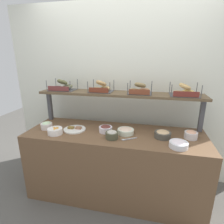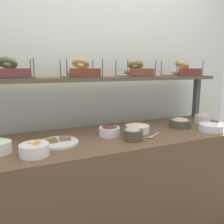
{
  "view_description": "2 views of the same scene",
  "coord_description": "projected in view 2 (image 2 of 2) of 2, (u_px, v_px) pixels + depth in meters",
  "views": [
    {
      "loc": [
        0.39,
        -1.92,
        1.71
      ],
      "look_at": [
        -0.05,
        0.07,
        1.08
      ],
      "focal_mm": 28.81,
      "sensor_mm": 36.0,
      "label": 1
    },
    {
      "loc": [
        -0.78,
        -1.53,
        1.35
      ],
      "look_at": [
        -0.08,
        0.03,
        1.02
      ],
      "focal_mm": 36.84,
      "sensor_mm": 36.0,
      "label": 2
    }
  ],
  "objects": [
    {
      "name": "deli_counter",
      "position": [
        122.0,
        185.0,
        1.86
      ],
      "size": [
        2.1,
        0.7,
        0.85
      ],
      "primitive_type": "cube",
      "color": "brown",
      "rests_on": "ground_plane"
    },
    {
      "name": "bowl_potato_salad",
      "position": [
        137.0,
        128.0,
        1.83
      ],
      "size": [
        0.19,
        0.19,
        0.07
      ],
      "color": "silver",
      "rests_on": "deli_counter"
    },
    {
      "name": "back_wall",
      "position": [
        97.0,
        84.0,
        2.2
      ],
      "size": [
        3.3,
        0.06,
        2.4
      ],
      "primitive_type": "cube",
      "color": "white",
      "rests_on": "ground_plane"
    },
    {
      "name": "serving_spoon_near_plate",
      "position": [
        153.0,
        136.0,
        1.7
      ],
      "size": [
        0.16,
        0.11,
        0.01
      ],
      "color": "#B7B7BC",
      "rests_on": "deli_counter"
    },
    {
      "name": "shelf_riser_right",
      "position": [
        196.0,
        98.0,
        2.38
      ],
      "size": [
        0.05,
        0.05,
        0.4
      ],
      "primitive_type": "cube",
      "color": "#4C4C51",
      "rests_on": "deli_counter"
    },
    {
      "name": "bagel_basket_plain",
      "position": [
        182.0,
        71.0,
        2.22
      ],
      "size": [
        0.32,
        0.24,
        0.15
      ],
      "color": "#4C4C51",
      "rests_on": "upper_shelf"
    },
    {
      "name": "bowl_cream_cheese",
      "position": [
        211.0,
        127.0,
        1.85
      ],
      "size": [
        0.18,
        0.18,
        0.07
      ],
      "color": "silver",
      "rests_on": "deli_counter"
    },
    {
      "name": "bowl_lox_spread",
      "position": [
        202.0,
        118.0,
        2.14
      ],
      "size": [
        0.14,
        0.14,
        0.09
      ],
      "color": "silver",
      "rests_on": "deli_counter"
    },
    {
      "name": "bagel_basket_everything",
      "position": [
        135.0,
        71.0,
        2.03
      ],
      "size": [
        0.28,
        0.24,
        0.14
      ],
      "color": "#4C4C51",
      "rests_on": "upper_shelf"
    },
    {
      "name": "serving_plate_white",
      "position": [
        59.0,
        142.0,
        1.55
      ],
      "size": [
        0.27,
        0.27,
        0.04
      ],
      "color": "white",
      "rests_on": "deli_counter"
    },
    {
      "name": "bowl_fruit_salad",
      "position": [
        35.0,
        149.0,
        1.33
      ],
      "size": [
        0.17,
        0.17,
        0.08
      ],
      "color": "white",
      "rests_on": "deli_counter"
    },
    {
      "name": "bowl_chocolate_spread",
      "position": [
        109.0,
        130.0,
        1.73
      ],
      "size": [
        0.16,
        0.16,
        0.08
      ],
      "color": "white",
      "rests_on": "deli_counter"
    },
    {
      "name": "bagel_basket_poppy",
      "position": [
        8.0,
        72.0,
        1.62
      ],
      "size": [
        0.34,
        0.26,
        0.16
      ],
      "color": "#4C4C51",
      "rests_on": "upper_shelf"
    },
    {
      "name": "bowl_tuna_salad",
      "position": [
        133.0,
        133.0,
        1.63
      ],
      "size": [
        0.14,
        0.14,
        0.09
      ],
      "color": "#4A4B36",
      "rests_on": "deli_counter"
    },
    {
      "name": "bagel_basket_sesame",
      "position": [
        81.0,
        71.0,
        1.84
      ],
      "size": [
        0.29,
        0.24,
        0.16
      ],
      "color": "#4C4C51",
      "rests_on": "upper_shelf"
    },
    {
      "name": "bowl_hummus",
      "position": [
        180.0,
        123.0,
        1.98
      ],
      "size": [
        0.18,
        0.18,
        0.08
      ],
      "color": "#4B4940",
      "rests_on": "deli_counter"
    },
    {
      "name": "bowl_scallion_spread",
      "position": [
        0.0,
        146.0,
        1.37
      ],
      "size": [
        0.14,
        0.14,
        0.09
      ],
      "color": "white",
      "rests_on": "deli_counter"
    },
    {
      "name": "upper_shelf",
      "position": [
        109.0,
        79.0,
        1.94
      ],
      "size": [
        2.06,
        0.32,
        0.03
      ],
      "primitive_type": "cube",
      "color": "brown",
      "rests_on": "shelf_riser_left"
    }
  ]
}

